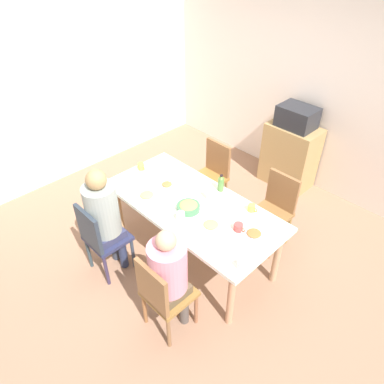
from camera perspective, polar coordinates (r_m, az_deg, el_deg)
name	(u,v)px	position (r m, az deg, el deg)	size (l,w,h in m)	color
ground_plane	(192,254)	(4.19, 0.00, -9.86)	(5.90, 5.90, 0.00)	#966E56
wall_back	(318,93)	(5.05, 19.52, 14.74)	(5.16, 0.12, 2.60)	silver
wall_left	(61,87)	(5.27, -20.27, 15.50)	(0.12, 4.69, 2.60)	silver
dining_table	(192,210)	(3.73, 0.00, -2.83)	(1.94, 0.92, 0.76)	white
chair_0	(275,207)	(4.12, 13.18, -2.33)	(0.40, 0.40, 0.90)	brown
chair_1	(162,294)	(3.21, -4.81, -15.92)	(0.40, 0.40, 0.90)	olive
person_1	(169,272)	(3.09, -3.71, -12.72)	(0.33, 0.33, 1.19)	brown
chair_2	(212,172)	(4.58, 3.25, 3.21)	(0.40, 0.40, 0.90)	olive
chair_3	(100,237)	(3.78, -14.50, -6.96)	(0.40, 0.40, 0.90)	#2A2E50
person_3	(104,214)	(3.64, -13.96, -3.39)	(0.33, 0.33, 1.29)	#343B4A
plate_0	(211,225)	(3.41, 3.05, -5.37)	(0.26, 0.26, 0.04)	silver
plate_1	(147,196)	(3.78, -7.23, -0.60)	(0.26, 0.26, 0.04)	silver
plate_2	(167,185)	(3.91, -4.04, 1.12)	(0.20, 0.20, 0.04)	silver
plate_3	(254,234)	(3.37, 9.89, -6.67)	(0.24, 0.24, 0.04)	white
bowl_0	(188,207)	(3.57, -0.57, -2.39)	(0.23, 0.23, 0.08)	#427B50
cup_0	(252,208)	(3.61, 9.55, -2.54)	(0.11, 0.08, 0.07)	yellow
cup_1	(141,167)	(4.20, -8.14, 4.07)	(0.11, 0.07, 0.08)	yellow
cup_2	(238,227)	(3.38, 7.46, -5.62)	(0.12, 0.09, 0.08)	#D04341
cup_3	(242,265)	(3.05, 8.02, -11.56)	(0.12, 0.08, 0.08)	white
cup_4	(181,217)	(3.45, -1.83, -3.96)	(0.12, 0.08, 0.10)	white
bottle_0	(221,183)	(3.81, 4.67, 1.40)	(0.07, 0.07, 0.20)	#4E7D3A
bottle_1	(209,193)	(3.66, 2.78, -0.14)	(0.05, 0.05, 0.20)	silver
side_cabinet	(290,156)	(5.21, 15.38, 5.65)	(0.70, 0.44, 0.90)	#A68452
microwave	(297,117)	(4.93, 16.51, 11.46)	(0.48, 0.36, 0.28)	#24262C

